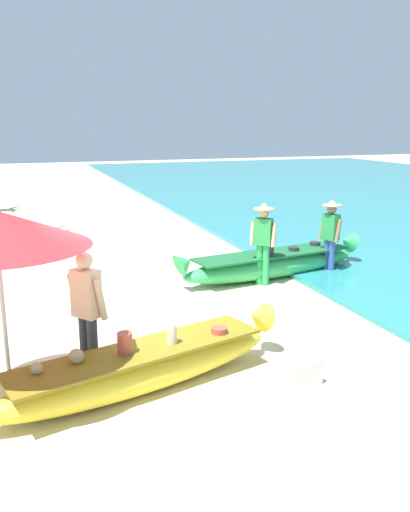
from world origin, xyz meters
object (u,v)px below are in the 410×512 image
Objects in this scene: person_vendor_hatted at (263,238)px; cooler_box at (299,373)px; boat_yellow_foreground at (140,368)px; person_vendor_assistant at (330,231)px; boat_green_midground at (273,264)px; person_tourist_customer at (87,309)px.

person_vendor_hatted is 3.20× the size of cooler_box.
person_vendor_assistant is at bearing 37.12° from boat_yellow_foreground.
cooler_box is at bearing -109.37° from person_vendor_hatted.
person_vendor_hatted reaches higher than boat_yellow_foreground.
person_tourist_customer reaches higher than boat_green_midground.
cooler_box is at bearing -112.61° from boat_green_midground.
person_vendor_hatted is (-0.46, -0.44, 0.70)m from boat_green_midground.
person_vendor_assistant is at bearing -5.83° from boat_green_midground.
cooler_box is at bearing -15.88° from boat_yellow_foreground.
person_tourist_customer is 6.82m from person_vendor_assistant.
person_vendor_hatted reaches higher than cooler_box.
boat_green_midground is 1.51m from person_vendor_assistant.
cooler_box is (-1.50, -4.26, -0.84)m from person_vendor_hatted.
cooler_box is (-1.96, -4.70, -0.13)m from boat_green_midground.
boat_yellow_foreground is 2.06m from cooler_box.
boat_yellow_foreground is 6.66m from person_vendor_assistant.
boat_green_midground is 0.95m from person_vendor_hatted.
boat_yellow_foreground is at bearing -142.88° from person_vendor_assistant.
boat_yellow_foreground is 5.71m from boat_green_midground.
person_vendor_assistant is (5.85, 3.51, -0.03)m from person_tourist_customer.
boat_green_midground is 5.84m from person_tourist_customer.
boat_yellow_foreground is 2.43× the size of person_tourist_customer.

